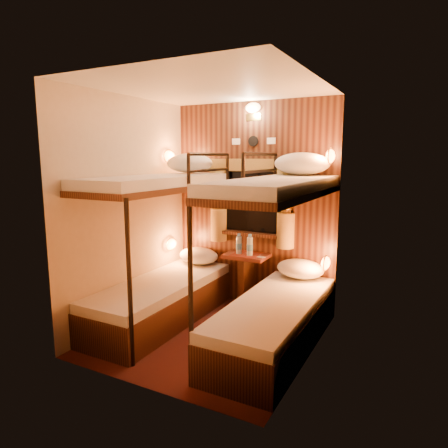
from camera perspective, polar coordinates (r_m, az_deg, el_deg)
The scene contains 22 objects.
floor at distance 4.18m, azimuth -1.91°, elevation -15.55°, with size 2.10×2.10×0.00m, color #3E1511.
ceiling at distance 3.83m, azimuth -2.12°, elevation 18.99°, with size 2.10×2.10×0.00m, color silver.
wall_back at distance 4.76m, azimuth 4.26°, elevation 2.63°, with size 2.40×2.40×0.00m, color #C6B293.
wall_front at distance 2.97m, azimuth -12.09°, elevation -1.75°, with size 2.40×2.40×0.00m, color #C6B293.
wall_left at distance 4.40m, azimuth -13.41°, elevation 1.84°, with size 2.40×2.40×0.00m, color #C6B293.
wall_right at distance 3.45m, azimuth 12.59°, elevation -0.22°, with size 2.40×2.40×0.00m, color #C6B293.
back_panel at distance 4.74m, azimuth 4.19°, elevation 2.61°, with size 2.00×0.03×2.40m, color black.
bunk_left at distance 4.37m, azimuth -8.97°, elevation -6.69°, with size 0.72×1.90×1.82m.
bunk_right at distance 3.77m, azimuth 7.28°, elevation -9.29°, with size 0.72×1.90×1.82m.
window at distance 4.72m, azimuth 4.04°, elevation 2.34°, with size 1.00×0.12×0.79m.
curtains at distance 4.68m, azimuth 3.89°, elevation 3.31°, with size 1.10×0.22×1.00m.
back_fixtures at distance 4.70m, azimuth 4.17°, elevation 15.33°, with size 0.54×0.09×0.48m.
reading_lamps at distance 4.43m, azimuth 2.47°, elevation 2.67°, with size 2.00×0.20×1.25m.
table at distance 4.74m, azimuth 3.17°, elevation -7.10°, with size 0.50×0.34×0.66m.
bottle_left at distance 4.66m, azimuth 2.15°, elevation -3.04°, with size 0.07×0.07×0.24m.
bottle_right at distance 4.59m, azimuth 3.71°, elevation -3.20°, with size 0.07×0.07×0.25m.
sachet_a at distance 4.55m, azimuth 5.34°, elevation -4.72°, with size 0.08×0.06×0.01m, color silver.
sachet_b at distance 4.72m, azimuth 3.69°, elevation -4.18°, with size 0.07×0.06×0.01m, color silver.
pillow_lower_left at distance 4.99m, azimuth -3.66°, elevation -4.54°, with size 0.51×0.37×0.20m, color silver.
pillow_lower_right at distance 4.48m, azimuth 10.85°, elevation -6.30°, with size 0.52×0.37×0.21m, color silver.
pillow_upper_left at distance 4.69m, azimuth -4.95°, elevation 8.65°, with size 0.57×0.41×0.22m, color silver.
pillow_upper_right at distance 4.25m, azimuth 11.08°, elevation 8.46°, with size 0.59×0.42×0.23m, color silver.
Camera 1 is at (1.87, -3.28, 1.77)m, focal length 32.00 mm.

